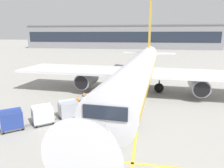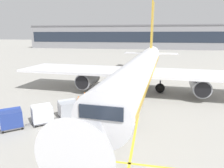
{
  "view_description": "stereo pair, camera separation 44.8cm",
  "coord_description": "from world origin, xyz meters",
  "px_view_note": "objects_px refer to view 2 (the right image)",
  "views": [
    {
      "loc": [
        4.86,
        -16.96,
        8.76
      ],
      "look_at": [
        0.83,
        6.37,
        3.04
      ],
      "focal_mm": 33.17,
      "sensor_mm": 36.0,
      "label": 1
    },
    {
      "loc": [
        5.3,
        -16.88,
        8.76
      ],
      "look_at": [
        0.83,
        6.37,
        3.04
      ],
      "focal_mm": 33.17,
      "sensor_mm": 36.0,
      "label": 2
    }
  ],
  "objects_px": {
    "baggage_cart_lead": "(68,108)",
    "baggage_cart_third": "(11,119)",
    "baggage_cart_second": "(42,114)",
    "belt_loader": "(96,103)",
    "parked_airplane": "(141,69)",
    "safety_cone_engine_keepout": "(85,94)",
    "safety_cone_nose_mark": "(78,98)",
    "ground_crew_by_carts": "(97,102)",
    "ground_crew_by_loader": "(72,105)",
    "safety_cone_wingtip": "(94,90)"
  },
  "relations": [
    {
      "from": "baggage_cart_lead",
      "to": "baggage_cart_third",
      "type": "xyz_separation_m",
      "value": [
        -4.23,
        -3.59,
        0.0
      ]
    },
    {
      "from": "baggage_cart_second",
      "to": "belt_loader",
      "type": "bearing_deg",
      "value": 45.69
    },
    {
      "from": "belt_loader",
      "to": "baggage_cart_second",
      "type": "height_order",
      "value": "belt_loader"
    },
    {
      "from": "baggage_cart_third",
      "to": "parked_airplane",
      "type": "bearing_deg",
      "value": 52.11
    },
    {
      "from": "baggage_cart_third",
      "to": "safety_cone_engine_keepout",
      "type": "bearing_deg",
      "value": 73.47
    },
    {
      "from": "baggage_cart_lead",
      "to": "baggage_cart_second",
      "type": "distance_m",
      "value": 2.75
    },
    {
      "from": "safety_cone_nose_mark",
      "to": "ground_crew_by_carts",
      "type": "bearing_deg",
      "value": -40.57
    },
    {
      "from": "baggage_cart_third",
      "to": "ground_crew_by_carts",
      "type": "xyz_separation_m",
      "value": [
        6.71,
        6.31,
        -0.0
      ]
    },
    {
      "from": "ground_crew_by_loader",
      "to": "parked_airplane",
      "type": "bearing_deg",
      "value": 53.35
    },
    {
      "from": "belt_loader",
      "to": "safety_cone_wingtip",
      "type": "height_order",
      "value": "belt_loader"
    },
    {
      "from": "safety_cone_nose_mark",
      "to": "safety_cone_wingtip",
      "type": "bearing_deg",
      "value": 79.22
    },
    {
      "from": "baggage_cart_lead",
      "to": "ground_crew_by_loader",
      "type": "distance_m",
      "value": 1.29
    },
    {
      "from": "baggage_cart_lead",
      "to": "ground_crew_by_loader",
      "type": "xyz_separation_m",
      "value": [
        -0.1,
        1.28,
        -0.0
      ]
    },
    {
      "from": "baggage_cart_third",
      "to": "safety_cone_nose_mark",
      "type": "xyz_separation_m",
      "value": [
        3.34,
        9.2,
        -0.65
      ]
    },
    {
      "from": "baggage_cart_third",
      "to": "ground_crew_by_loader",
      "type": "height_order",
      "value": "baggage_cart_third"
    },
    {
      "from": "parked_airplane",
      "to": "safety_cone_wingtip",
      "type": "xyz_separation_m",
      "value": [
        -7.15,
        -0.85,
        -3.36
      ]
    },
    {
      "from": "safety_cone_wingtip",
      "to": "safety_cone_nose_mark",
      "type": "relative_size",
      "value": 1.05
    },
    {
      "from": "safety_cone_wingtip",
      "to": "safety_cone_nose_mark",
      "type": "height_order",
      "value": "safety_cone_wingtip"
    },
    {
      "from": "belt_loader",
      "to": "safety_cone_wingtip",
      "type": "xyz_separation_m",
      "value": [
        -2.39,
        7.6,
        -0.51
      ]
    },
    {
      "from": "baggage_cart_lead",
      "to": "baggage_cart_second",
      "type": "xyz_separation_m",
      "value": [
        -1.98,
        -1.91,
        0.0
      ]
    },
    {
      "from": "parked_airplane",
      "to": "ground_crew_by_carts",
      "type": "xyz_separation_m",
      "value": [
        -4.64,
        -8.27,
        -2.73
      ]
    },
    {
      "from": "parked_airplane",
      "to": "safety_cone_nose_mark",
      "type": "height_order",
      "value": "parked_airplane"
    },
    {
      "from": "baggage_cart_lead",
      "to": "safety_cone_nose_mark",
      "type": "distance_m",
      "value": 5.72
    },
    {
      "from": "parked_airplane",
      "to": "baggage_cart_lead",
      "type": "bearing_deg",
      "value": -122.93
    },
    {
      "from": "parked_airplane",
      "to": "baggage_cart_third",
      "type": "relative_size",
      "value": 18.38
    },
    {
      "from": "parked_airplane",
      "to": "baggage_cart_third",
      "type": "xyz_separation_m",
      "value": [
        -11.35,
        -14.58,
        -2.72
      ]
    },
    {
      "from": "safety_cone_engine_keepout",
      "to": "safety_cone_nose_mark",
      "type": "xyz_separation_m",
      "value": [
        -0.09,
        -2.35,
        0.06
      ]
    },
    {
      "from": "belt_loader",
      "to": "ground_crew_by_loader",
      "type": "height_order",
      "value": "belt_loader"
    },
    {
      "from": "parked_airplane",
      "to": "baggage_cart_second",
      "type": "xyz_separation_m",
      "value": [
        -9.1,
        -12.9,
        -2.72
      ]
    },
    {
      "from": "ground_crew_by_loader",
      "to": "safety_cone_nose_mark",
      "type": "distance_m",
      "value": 4.45
    },
    {
      "from": "belt_loader",
      "to": "baggage_cart_second",
      "type": "xyz_separation_m",
      "value": [
        -4.35,
        -4.45,
        0.12
      ]
    },
    {
      "from": "baggage_cart_third",
      "to": "safety_cone_nose_mark",
      "type": "height_order",
      "value": "baggage_cart_third"
    },
    {
      "from": "baggage_cart_second",
      "to": "baggage_cart_third",
      "type": "bearing_deg",
      "value": -143.24
    },
    {
      "from": "belt_loader",
      "to": "safety_cone_wingtip",
      "type": "distance_m",
      "value": 7.98
    },
    {
      "from": "parked_airplane",
      "to": "ground_crew_by_carts",
      "type": "distance_m",
      "value": 9.86
    },
    {
      "from": "safety_cone_wingtip",
      "to": "belt_loader",
      "type": "bearing_deg",
      "value": -72.5
    },
    {
      "from": "belt_loader",
      "to": "baggage_cart_third",
      "type": "height_order",
      "value": "belt_loader"
    },
    {
      "from": "ground_crew_by_loader",
      "to": "ground_crew_by_carts",
      "type": "relative_size",
      "value": 1.0
    },
    {
      "from": "baggage_cart_lead",
      "to": "safety_cone_wingtip",
      "type": "xyz_separation_m",
      "value": [
        -0.03,
        10.14,
        -0.63
      ]
    },
    {
      "from": "ground_crew_by_loader",
      "to": "baggage_cart_lead",
      "type": "bearing_deg",
      "value": -85.35
    },
    {
      "from": "ground_crew_by_carts",
      "to": "safety_cone_wingtip",
      "type": "relative_size",
      "value": 2.31
    },
    {
      "from": "safety_cone_engine_keepout",
      "to": "safety_cone_nose_mark",
      "type": "bearing_deg",
      "value": -92.14
    },
    {
      "from": "baggage_cart_third",
      "to": "baggage_cart_lead",
      "type": "bearing_deg",
      "value": 40.34
    },
    {
      "from": "parked_airplane",
      "to": "safety_cone_engine_keepout",
      "type": "distance_m",
      "value": 9.15
    },
    {
      "from": "parked_airplane",
      "to": "safety_cone_wingtip",
      "type": "bearing_deg",
      "value": -173.2
    },
    {
      "from": "safety_cone_engine_keepout",
      "to": "safety_cone_wingtip",
      "type": "height_order",
      "value": "safety_cone_wingtip"
    },
    {
      "from": "baggage_cart_lead",
      "to": "ground_crew_by_carts",
      "type": "bearing_deg",
      "value": 47.64
    },
    {
      "from": "baggage_cart_second",
      "to": "safety_cone_nose_mark",
      "type": "xyz_separation_m",
      "value": [
        1.09,
        7.52,
        -0.65
      ]
    },
    {
      "from": "baggage_cart_lead",
      "to": "safety_cone_nose_mark",
      "type": "relative_size",
      "value": 3.62
    },
    {
      "from": "baggage_cart_lead",
      "to": "belt_loader",
      "type": "bearing_deg",
      "value": 47.03
    }
  ]
}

